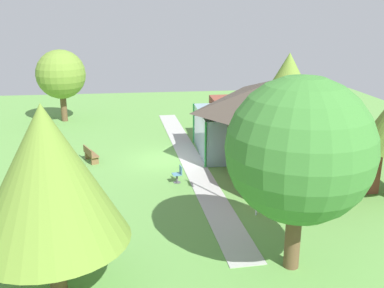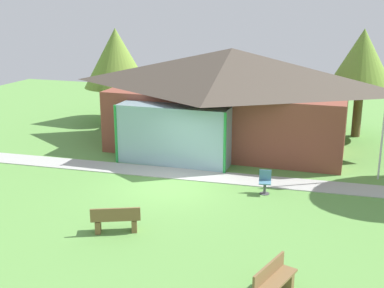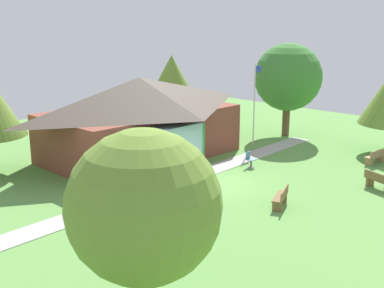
{
  "view_description": "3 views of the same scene",
  "coord_description": "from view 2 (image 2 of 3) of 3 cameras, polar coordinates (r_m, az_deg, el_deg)",
  "views": [
    {
      "loc": [
        23.56,
        -1.52,
        8.18
      ],
      "look_at": [
        0.81,
        1.42,
        1.17
      ],
      "focal_mm": 40.73,
      "sensor_mm": 36.0,
      "label": 1
    },
    {
      "loc": [
        6.19,
        -16.9,
        6.8
      ],
      "look_at": [
        0.18,
        1.73,
        1.23
      ],
      "focal_mm": 47.01,
      "sensor_mm": 36.0,
      "label": 2
    },
    {
      "loc": [
        -17.18,
        -15.39,
        7.8
      ],
      "look_at": [
        0.74,
        2.22,
        1.47
      ],
      "focal_mm": 45.61,
      "sensor_mm": 36.0,
      "label": 3
    }
  ],
  "objects": [
    {
      "name": "bench_front_right",
      "position": [
        12.49,
        9.26,
        -15.17
      ],
      "size": [
        0.88,
        1.56,
        0.84
      ],
      "rotation": [
        0.0,
        0.0,
        4.4
      ],
      "color": "brown",
      "rests_on": "ground_plane"
    },
    {
      "name": "ground_plane",
      "position": [
        19.24,
        -2.12,
        -4.84
      ],
      "size": [
        44.0,
        44.0,
        0.0
      ],
      "primitive_type": "plane",
      "color": "#609947"
    },
    {
      "name": "footpath",
      "position": [
        20.52,
        -0.74,
        -3.45
      ],
      "size": [
        22.46,
        2.41,
        0.03
      ],
      "primitive_type": "cube",
      "rotation": [
        0.0,
        0.0,
        0.05
      ],
      "color": "#ADADA8",
      "rests_on": "ground_plane"
    },
    {
      "name": "bench_front_center",
      "position": [
        15.62,
        -8.63,
        -8.51
      ],
      "size": [
        1.55,
        1.0,
        0.84
      ],
      "rotation": [
        0.0,
        0.0,
        0.41
      ],
      "color": "brown",
      "rests_on": "ground_plane"
    },
    {
      "name": "patio_chair_lawn_spare",
      "position": [
        18.63,
        8.28,
        -4.34
      ],
      "size": [
        0.5,
        0.5,
        0.86
      ],
      "rotation": [
        0.0,
        0.0,
        3.29
      ],
      "color": "teal",
      "rests_on": "ground_plane"
    },
    {
      "name": "pavilion",
      "position": [
        24.22,
        4.23,
        5.44
      ],
      "size": [
        11.78,
        8.02,
        4.69
      ],
      "color": "brown",
      "rests_on": "ground_plane"
    },
    {
      "name": "tree_behind_pavilion_left",
      "position": [
        29.64,
        -8.62,
        9.6
      ],
      "size": [
        3.75,
        3.75,
        5.36
      ],
      "color": "brown",
      "rests_on": "ground_plane"
    },
    {
      "name": "tree_behind_pavilion_right",
      "position": [
        26.99,
        18.73,
        8.9
      ],
      "size": [
        3.51,
        3.51,
        5.53
      ],
      "color": "brown",
      "rests_on": "ground_plane"
    }
  ]
}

